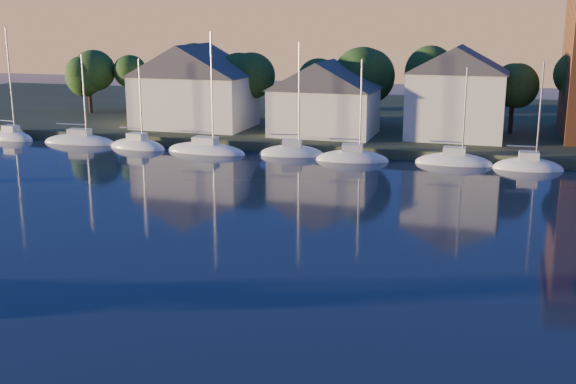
% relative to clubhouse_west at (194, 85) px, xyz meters
% --- Properties ---
extents(shoreline_land, '(160.00, 50.00, 2.00)m').
position_rel_clubhouse_west_xyz_m(shoreline_land, '(22.00, 17.00, -5.93)').
color(shoreline_land, '#2C3820').
rests_on(shoreline_land, ground).
extents(wooden_dock, '(120.00, 3.00, 1.00)m').
position_rel_clubhouse_west_xyz_m(wooden_dock, '(22.00, -6.00, -5.93)').
color(wooden_dock, brown).
rests_on(wooden_dock, ground).
extents(clubhouse_west, '(13.65, 9.45, 9.64)m').
position_rel_clubhouse_west_xyz_m(clubhouse_west, '(0.00, 0.00, 0.00)').
color(clubhouse_west, white).
rests_on(clubhouse_west, shoreline_land).
extents(clubhouse_centre, '(11.55, 8.40, 8.08)m').
position_rel_clubhouse_west_xyz_m(clubhouse_centre, '(16.00, -1.00, -0.80)').
color(clubhouse_centre, white).
rests_on(clubhouse_centre, shoreline_land).
extents(clubhouse_east, '(10.50, 8.40, 9.80)m').
position_rel_clubhouse_west_xyz_m(clubhouse_east, '(30.00, 1.00, 0.07)').
color(clubhouse_east, white).
rests_on(clubhouse_east, shoreline_land).
extents(tree_line, '(93.40, 5.40, 8.90)m').
position_rel_clubhouse_west_xyz_m(tree_line, '(24.00, 5.00, 1.24)').
color(tree_line, '#342417').
rests_on(tree_line, shoreline_land).
extents(moored_fleet, '(95.50, 2.40, 12.05)m').
position_rel_clubhouse_west_xyz_m(moored_fleet, '(26.00, -9.00, -5.83)').
color(moored_fleet, white).
rests_on(moored_fleet, ground).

